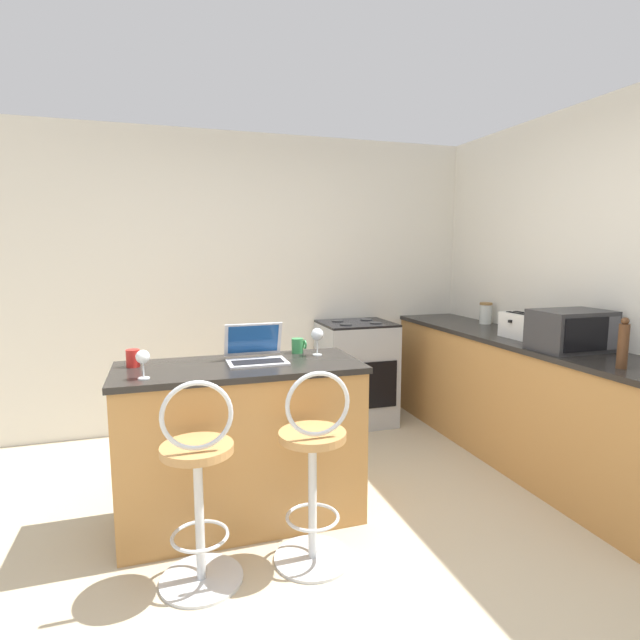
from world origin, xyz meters
The scene contains 16 objects.
ground_plane centered at (0.00, 0.00, 0.00)m, with size 20.00×20.00×0.00m, color #BCAD8E.
wall_back centered at (0.00, 2.35, 1.30)m, with size 12.00×0.06×2.60m.
breakfast_bar centered at (-0.34, 0.66, 0.47)m, with size 1.39×0.61×0.94m.
counter_right centered at (1.80, 0.91, 0.47)m, with size 0.58×2.85×0.94m.
bar_stool_near centered at (-0.62, 0.13, 0.48)m, with size 0.40×0.40×1.02m.
bar_stool_far centered at (-0.05, 0.13, 0.48)m, with size 0.40×0.40×1.02m.
laptop centered at (-0.23, 0.72, 0.99)m, with size 0.34×0.28×0.22m.
microwave centered at (1.78, 0.42, 1.07)m, with size 0.47×0.34×0.26m.
toaster centered at (1.78, 0.89, 1.03)m, with size 0.19×0.30×0.19m.
stove_range centered at (0.92, 2.02, 0.47)m, with size 0.64×0.57×0.95m.
mug_green centered at (0.07, 0.87, 0.99)m, with size 0.09×0.07×0.09m.
mug_red centered at (-0.91, 0.78, 0.99)m, with size 0.09×0.07×0.10m.
pepper_mill centered at (1.67, -0.07, 1.08)m, with size 0.06×0.06×0.29m.
storage_jar centered at (1.98, 1.60, 1.03)m, with size 0.11×0.11×0.19m.
wine_glass_tall centered at (-0.85, 0.49, 1.05)m, with size 0.07×0.07×0.15m.
wine_glass_short centered at (0.16, 0.77, 1.07)m, with size 0.08×0.08×0.17m.
Camera 1 is at (-0.74, -2.14, 1.59)m, focal length 28.00 mm.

